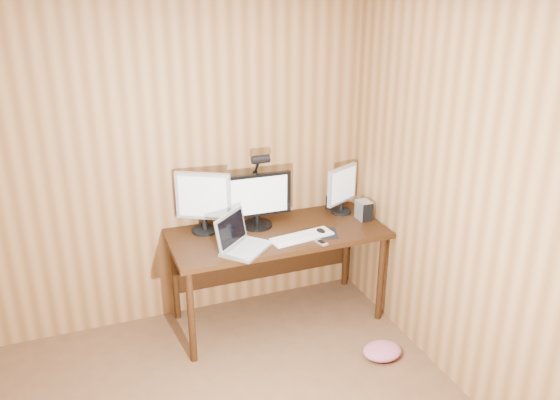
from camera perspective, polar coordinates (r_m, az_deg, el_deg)
room_shell at (r=2.22m, az=-8.00°, el=-11.35°), size 4.00×4.00×4.00m
desk at (r=4.19m, az=-0.60°, el=-4.44°), size 1.60×0.70×0.75m
monitor_center at (r=4.09m, az=-2.45°, el=0.03°), size 0.53×0.23×0.42m
monitor_left at (r=4.02m, az=-8.01°, el=-0.05°), size 0.37×0.24×0.46m
monitor_right at (r=4.37m, az=6.50°, el=1.19°), size 0.32×0.18×0.39m
laptop at (r=3.80m, az=-4.20°, el=-4.25°), size 0.44×0.43×0.25m
keyboard at (r=3.97m, az=2.31°, el=-3.84°), size 0.49×0.21×0.02m
mousepad at (r=4.05m, az=4.28°, el=-3.51°), size 0.28×0.26×0.00m
mouse at (r=4.04m, az=4.29°, el=-3.26°), size 0.11×0.12×0.04m
hard_drive at (r=4.31m, az=8.76°, el=-1.06°), size 0.09×0.14×0.15m
phone at (r=3.90m, az=4.35°, el=-4.44°), size 0.07×0.11×0.01m
speaker at (r=4.48m, az=5.08°, el=-0.30°), size 0.05×0.05×0.11m
desk_lamp at (r=4.13m, az=-2.30°, el=2.42°), size 0.13×0.19×0.59m
fabric_pile at (r=4.07m, az=10.62°, el=-15.25°), size 0.32×0.28×0.09m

